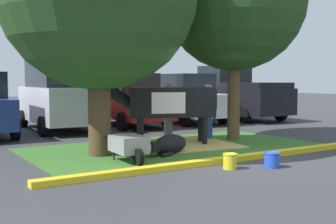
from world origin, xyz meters
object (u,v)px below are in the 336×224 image
(cow_holstein, at_px, (168,103))
(pickup_truck_black, at_px, (235,94))
(shade_tree_right, at_px, (235,0))
(hatchback_white, at_px, (185,99))
(person_visitor_near, at_px, (168,109))
(suv_black, at_px, (59,94))
(calf_lying, at_px, (169,145))
(person_handler, at_px, (208,110))
(wheelbarrow, at_px, (129,145))
(bucket_yellow, at_px, (230,161))
(sedan_red, at_px, (129,100))
(bucket_blue, at_px, (272,160))

(cow_holstein, bearing_deg, pickup_truck_black, 36.66)
(shade_tree_right, height_order, hatchback_white, shade_tree_right)
(person_visitor_near, xyz_separation_m, suv_black, (-1.96, 4.09, 0.36))
(calf_lying, distance_m, person_handler, 2.95)
(shade_tree_right, distance_m, person_handler, 3.27)
(person_visitor_near, height_order, pickup_truck_black, pickup_truck_black)
(shade_tree_right, xyz_separation_m, calf_lying, (-2.92, -1.08, -3.83))
(wheelbarrow, bearing_deg, hatchback_white, 47.55)
(cow_holstein, distance_m, bucket_yellow, 3.55)
(person_visitor_near, xyz_separation_m, pickup_truck_black, (6.24, 4.13, 0.21))
(person_handler, distance_m, suv_black, 5.63)
(shade_tree_right, xyz_separation_m, bucket_yellow, (-2.79, -3.12, -3.91))
(shade_tree_right, relative_size, wheelbarrow, 3.81)
(shade_tree_right, bearing_deg, person_handler, 135.42)
(calf_lying, distance_m, person_visitor_near, 2.79)
(person_visitor_near, distance_m, wheelbarrow, 3.79)
(shade_tree_right, xyz_separation_m, hatchback_white, (1.85, 5.16, -3.09))
(person_handler, height_order, hatchback_white, hatchback_white)
(calf_lying, bearing_deg, cow_holstein, 58.91)
(calf_lying, xyz_separation_m, pickup_truck_black, (7.67, 6.43, 0.88))
(shade_tree_right, xyz_separation_m, sedan_red, (-0.73, 5.26, -3.09))
(calf_lying, distance_m, wheelbarrow, 1.30)
(hatchback_white, height_order, pickup_truck_black, pickup_truck_black)
(shade_tree_right, relative_size, bucket_yellow, 19.47)
(bucket_yellow, distance_m, suv_black, 8.54)
(bucket_blue, bearing_deg, shade_tree_right, 60.30)
(wheelbarrow, xyz_separation_m, suv_black, (0.71, 6.73, 0.88))
(shade_tree_right, distance_m, person_visitor_near, 3.71)
(suv_black, xyz_separation_m, hatchback_white, (5.30, -0.16, -0.29))
(cow_holstein, height_order, hatchback_white, hatchback_white)
(person_visitor_near, bearing_deg, cow_holstein, -122.77)
(cow_holstein, distance_m, hatchback_white, 6.34)
(hatchback_white, bearing_deg, shade_tree_right, -109.67)
(cow_holstein, bearing_deg, hatchback_white, 51.11)
(suv_black, xyz_separation_m, sedan_red, (2.73, -0.06, -0.29))
(shade_tree_right, relative_size, suv_black, 1.31)
(person_visitor_near, distance_m, suv_black, 4.55)
(wheelbarrow, xyz_separation_m, sedan_red, (3.43, 6.67, 0.60))
(calf_lying, bearing_deg, person_handler, 33.80)
(sedan_red, relative_size, hatchback_white, 1.00)
(person_visitor_near, xyz_separation_m, bucket_yellow, (-1.30, -4.35, -0.74))
(person_handler, bearing_deg, cow_holstein, -169.58)
(cow_holstein, height_order, person_handler, person_handler)
(cow_holstein, distance_m, person_handler, 1.65)
(person_handler, height_order, suv_black, suv_black)
(shade_tree_right, relative_size, bucket_blue, 18.41)
(calf_lying, height_order, wheelbarrow, wheelbarrow)
(calf_lying, bearing_deg, shade_tree_right, 20.22)
(suv_black, relative_size, hatchback_white, 1.05)
(shade_tree_right, bearing_deg, bucket_yellow, -131.80)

